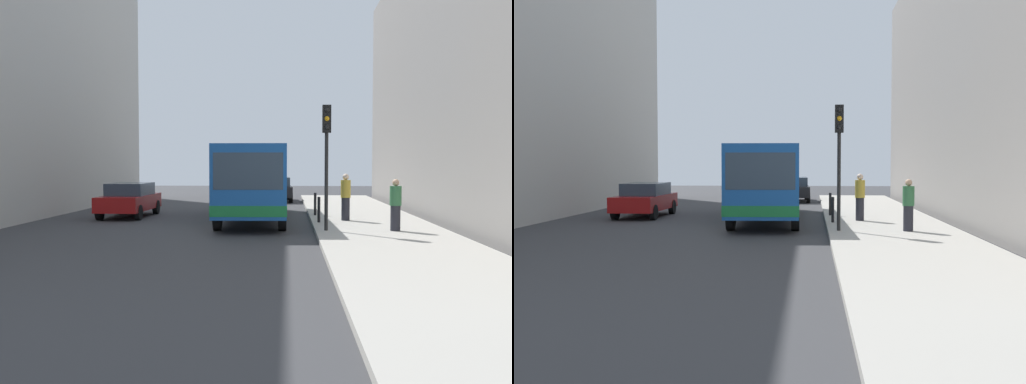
{
  "view_description": "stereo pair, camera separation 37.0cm",
  "coord_description": "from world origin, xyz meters",
  "views": [
    {
      "loc": [
        2.29,
        -20.59,
        2.37
      ],
      "look_at": [
        1.08,
        1.9,
        1.26
      ],
      "focal_mm": 41.6,
      "sensor_mm": 36.0,
      "label": 1
    },
    {
      "loc": [
        2.66,
        -20.56,
        2.37
      ],
      "look_at": [
        1.08,
        1.9,
        1.26
      ],
      "focal_mm": 41.6,
      "sensor_mm": 36.0,
      "label": 2
    }
  ],
  "objects": [
    {
      "name": "pedestrian_mid_sidewalk",
      "position": [
        4.51,
        2.32,
        1.05
      ],
      "size": [
        0.38,
        0.38,
        1.8
      ],
      "rotation": [
        0.0,
        0.0,
        2.16
      ],
      "color": "#26262D",
      "rests_on": "sidewalk"
    },
    {
      "name": "bollard_near",
      "position": [
        3.45,
        1.53,
        0.62
      ],
      "size": [
        0.11,
        0.11,
        0.95
      ],
      "primitive_type": "cylinder",
      "color": "black",
      "rests_on": "sidewalk"
    },
    {
      "name": "bus",
      "position": [
        0.85,
        4.01,
        1.73
      ],
      "size": [
        2.83,
        11.09,
        3.0
      ],
      "rotation": [
        0.0,
        0.0,
        3.17
      ],
      "color": "#19519E",
      "rests_on": "ground"
    },
    {
      "name": "sidewalk",
      "position": [
        5.4,
        0.0,
        0.07
      ],
      "size": [
        4.4,
        40.0,
        0.15
      ],
      "primitive_type": "cube",
      "color": "#ADA89E",
      "rests_on": "ground"
    },
    {
      "name": "bollard_mid",
      "position": [
        3.45,
        4.53,
        0.62
      ],
      "size": [
        0.11,
        0.11,
        0.95
      ],
      "primitive_type": "cylinder",
      "color": "black",
      "rests_on": "sidewalk"
    },
    {
      "name": "car_beside_bus",
      "position": [
        -4.65,
        5.02,
        0.78
      ],
      "size": [
        1.94,
        4.44,
        1.48
      ],
      "rotation": [
        0.0,
        0.0,
        3.12
      ],
      "color": "maroon",
      "rests_on": "ground"
    },
    {
      "name": "traffic_light",
      "position": [
        3.55,
        -1.12,
        3.01
      ],
      "size": [
        0.28,
        0.33,
        4.1
      ],
      "color": "black",
      "rests_on": "sidewalk"
    },
    {
      "name": "ground_plane",
      "position": [
        0.0,
        0.0,
        0.0
      ],
      "size": [
        80.0,
        80.0,
        0.0
      ],
      "primitive_type": "plane",
      "color": "#38383A"
    },
    {
      "name": "pedestrian_near_signal",
      "position": [
        5.8,
        -1.11,
        0.99
      ],
      "size": [
        0.38,
        0.38,
        1.69
      ],
      "rotation": [
        0.0,
        0.0,
        2.02
      ],
      "color": "#26262D",
      "rests_on": "sidewalk"
    },
    {
      "name": "car_behind_bus",
      "position": [
        1.58,
        15.88,
        0.78
      ],
      "size": [
        2.02,
        4.48,
        1.48
      ],
      "rotation": [
        0.0,
        0.0,
        3.19
      ],
      "color": "black",
      "rests_on": "ground"
    }
  ]
}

